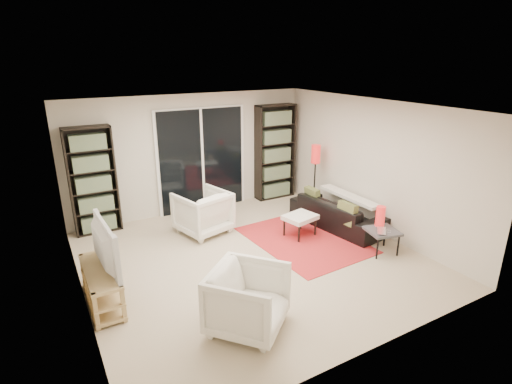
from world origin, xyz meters
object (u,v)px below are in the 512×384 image
(tv_stand, at_px, (102,285))
(side_table, at_px, (382,232))
(sofa, at_px, (337,213))
(floor_lamp, at_px, (316,161))
(armchair_front, at_px, (248,300))
(ottoman, at_px, (300,218))
(armchair_back, at_px, (203,212))
(bookshelf_left, at_px, (93,181))
(bookshelf_right, at_px, (275,152))

(tv_stand, distance_m, side_table, 4.33)
(sofa, bearing_deg, floor_lamp, -18.74)
(armchair_front, relative_size, ottoman, 1.36)
(armchair_front, height_order, floor_lamp, floor_lamp)
(armchair_back, height_order, floor_lamp, floor_lamp)
(armchair_back, distance_m, floor_lamp, 2.58)
(tv_stand, xyz_separation_m, floor_lamp, (4.51, 1.38, 0.79))
(bookshelf_left, bearing_deg, armchair_back, -30.93)
(ottoman, relative_size, side_table, 1.09)
(bookshelf_left, bearing_deg, side_table, -39.25)
(bookshelf_right, relative_size, sofa, 1.12)
(armchair_back, bearing_deg, side_table, 121.02)
(sofa, height_order, armchair_front, armchair_front)
(bookshelf_left, distance_m, armchair_back, 2.03)
(armchair_back, bearing_deg, sofa, 141.69)
(tv_stand, height_order, armchair_front, armchair_front)
(bookshelf_left, xyz_separation_m, tv_stand, (-0.34, -2.43, -0.71))
(armchair_back, relative_size, side_table, 1.50)
(sofa, distance_m, armchair_front, 3.42)
(sofa, height_order, side_table, sofa)
(bookshelf_right, bearing_deg, tv_stand, -149.89)
(bookshelf_right, bearing_deg, armchair_front, -126.00)
(sofa, xyz_separation_m, ottoman, (-0.86, 0.00, 0.07))
(tv_stand, xyz_separation_m, sofa, (4.32, 0.42, 0.01))
(bookshelf_right, distance_m, sofa, 2.16)
(armchair_front, bearing_deg, floor_lamp, 1.26)
(side_table, bearing_deg, sofa, 86.95)
(bookshelf_left, xyz_separation_m, sofa, (3.98, -2.02, -0.70))
(side_table, bearing_deg, bookshelf_right, 91.18)
(bookshelf_right, relative_size, armchair_back, 2.42)
(side_table, bearing_deg, armchair_front, -167.67)
(armchair_front, distance_m, ottoman, 2.73)
(bookshelf_left, distance_m, ottoman, 3.77)
(bookshelf_right, distance_m, floor_lamp, 1.10)
(sofa, distance_m, ottoman, 0.86)
(armchair_front, relative_size, side_table, 1.48)
(ottoman, bearing_deg, floor_lamp, 42.61)
(bookshelf_left, height_order, ottoman, bookshelf_left)
(bookshelf_right, xyz_separation_m, armchair_back, (-2.18, -1.00, -0.66))
(floor_lamp, bearing_deg, armchair_back, 178.78)
(armchair_front, relative_size, floor_lamp, 0.62)
(bookshelf_left, bearing_deg, armchair_front, -74.31)
(bookshelf_left, bearing_deg, bookshelf_right, -0.00)
(armchair_back, bearing_deg, floor_lamp, 164.20)
(tv_stand, relative_size, armchair_front, 1.37)
(floor_lamp, bearing_deg, tv_stand, -163.01)
(armchair_back, xyz_separation_m, floor_lamp, (2.49, -0.05, 0.66))
(side_table, relative_size, floor_lamp, 0.42)
(bookshelf_left, distance_m, floor_lamp, 4.30)
(armchair_back, height_order, side_table, armchair_back)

